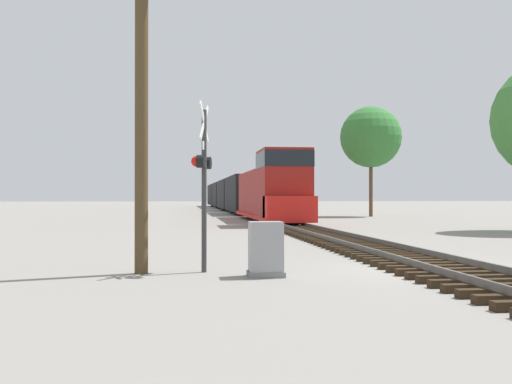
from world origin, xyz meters
TOP-DOWN VIEW (x-y plane):
  - ground_plane at (0.00, 0.00)m, footprint 400.00×400.00m
  - rail_track_bed at (0.00, -0.00)m, footprint 2.60×160.00m
  - freight_train at (0.00, 57.98)m, footprint 2.92×80.13m
  - crossing_signal_near at (-5.59, 0.31)m, footprint 0.52×1.01m
  - relay_cabinet at (-4.23, -0.65)m, footprint 0.81×0.65m
  - utility_pole at (-7.02, 0.21)m, footprint 1.80×0.31m
  - tree_mid_background at (10.56, 37.54)m, footprint 5.43×5.43m

SIDE VIEW (x-z plane):
  - ground_plane at x=0.00m, z-range 0.00..0.00m
  - rail_track_bed at x=0.00m, z-range -0.02..0.29m
  - relay_cabinet at x=-4.23m, z-range -0.01..1.22m
  - freight_train at x=0.00m, z-range -0.30..4.30m
  - crossing_signal_near at x=-5.59m, z-range 0.38..4.39m
  - utility_pole at x=-7.02m, z-range 0.11..7.64m
  - tree_mid_background at x=10.56m, z-range 2.16..11.95m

